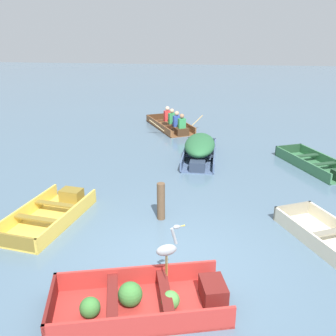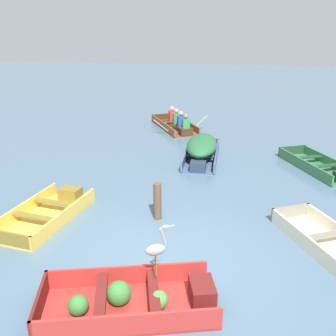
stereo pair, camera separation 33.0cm
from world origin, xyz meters
name	(u,v)px [view 2 (the right image)]	position (x,y,z in m)	size (l,w,h in m)	color
ground_plane	(159,265)	(0.00, 0.00, 0.00)	(80.00, 80.00, 0.00)	slate
dinghy_red_foreground	(132,300)	(-0.20, -1.15, 0.15)	(2.84, 1.81, 0.42)	#AD2D28
skiff_green_near_moored	(319,167)	(3.82, 5.52, 0.11)	(2.03, 2.86, 0.33)	#387047
skiff_yellow_mid_moored	(49,212)	(-2.80, 1.40, 0.12)	(1.49, 2.56, 0.33)	#E5BC47
skiff_slate_blue_outer_moored	(202,147)	(0.26, 5.93, 0.41)	(1.02, 2.74, 0.74)	#475B7F
rowboat_wooden_brown_with_crew	(176,124)	(-1.11, 9.63, 0.22)	(2.63, 3.18, 0.88)	brown
heron_on_dinghy	(156,248)	(0.12, -0.81, 0.88)	(0.44, 0.27, 0.84)	olive
mooring_post	(157,201)	(-0.37, 1.73, 0.43)	(0.18, 0.18, 0.85)	brown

